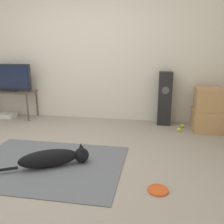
% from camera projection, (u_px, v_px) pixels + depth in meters
% --- Properties ---
extents(ground_plane, '(12.00, 12.00, 0.00)m').
position_uv_depth(ground_plane, '(44.00, 163.00, 3.07)').
color(ground_plane, '#9E9384').
extents(wall_back, '(8.00, 0.06, 2.55)m').
position_uv_depth(wall_back, '(87.00, 53.00, 4.75)').
color(wall_back, silver).
rests_on(wall_back, ground_plane).
extents(area_rug, '(1.84, 1.38, 0.01)m').
position_uv_depth(area_rug, '(47.00, 164.00, 3.03)').
color(area_rug, slate).
rests_on(area_rug, ground_plane).
extents(dog, '(0.94, 0.57, 0.23)m').
position_uv_depth(dog, '(55.00, 158.00, 2.94)').
color(dog, black).
rests_on(dog, area_rug).
extents(frisbee, '(0.21, 0.21, 0.03)m').
position_uv_depth(frisbee, '(158.00, 190.00, 2.47)').
color(frisbee, '#DB511E').
rests_on(frisbee, ground_plane).
extents(cardboard_box_lower, '(0.46, 0.52, 0.36)m').
position_uv_depth(cardboard_box_lower, '(207.00, 120.00, 4.24)').
color(cardboard_box_lower, tan).
rests_on(cardboard_box_lower, ground_plane).
extents(cardboard_box_upper, '(0.41, 0.46, 0.37)m').
position_uv_depth(cardboard_box_upper, '(208.00, 99.00, 4.13)').
color(cardboard_box_upper, tan).
rests_on(cardboard_box_upper, cardboard_box_lower).
extents(floor_speaker, '(0.24, 0.24, 0.96)m').
position_uv_depth(floor_speaker, '(165.00, 98.00, 4.51)').
color(floor_speaker, black).
rests_on(floor_speaker, ground_plane).
extents(tv_stand, '(0.96, 0.44, 0.54)m').
position_uv_depth(tv_stand, '(11.00, 95.00, 4.94)').
color(tv_stand, brown).
rests_on(tv_stand, ground_plane).
extents(tv, '(0.91, 0.20, 0.53)m').
position_uv_depth(tv, '(9.00, 78.00, 4.86)').
color(tv, '#232326').
rests_on(tv, tv_stand).
extents(tennis_ball_by_boxes, '(0.07, 0.07, 0.07)m').
position_uv_depth(tennis_ball_by_boxes, '(179.00, 130.00, 4.20)').
color(tennis_ball_by_boxes, '#C6E033').
rests_on(tennis_ball_by_boxes, ground_plane).
extents(tennis_ball_near_speaker, '(0.07, 0.07, 0.07)m').
position_uv_depth(tennis_ball_near_speaker, '(182.00, 126.00, 4.40)').
color(tennis_ball_near_speaker, '#C6E033').
rests_on(tennis_ball_near_speaker, ground_plane).
extents(game_console, '(0.34, 0.26, 0.08)m').
position_uv_depth(game_console, '(6.00, 115.00, 5.07)').
color(game_console, white).
rests_on(game_console, ground_plane).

